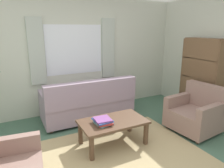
# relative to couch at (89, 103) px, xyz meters

# --- Properties ---
(ground_plane) EXTENTS (6.24, 6.24, 0.00)m
(ground_plane) POSITION_rel_couch_xyz_m (-0.05, -1.54, -0.37)
(ground_plane) COLOR #476B56
(wall_back) EXTENTS (5.32, 0.12, 2.60)m
(wall_back) POSITION_rel_couch_xyz_m (-0.05, 0.72, 0.93)
(wall_back) COLOR beige
(wall_back) RESTS_ON ground_plane
(window_with_curtains) EXTENTS (1.98, 0.07, 1.40)m
(window_with_curtains) POSITION_rel_couch_xyz_m (-0.05, 0.64, 1.08)
(window_with_curtains) COLOR white
(area_rug) EXTENTS (2.52, 2.09, 0.01)m
(area_rug) POSITION_rel_couch_xyz_m (-0.05, -1.54, -0.36)
(area_rug) COLOR tan
(area_rug) RESTS_ON ground_plane
(couch) EXTENTS (1.90, 0.82, 0.92)m
(couch) POSITION_rel_couch_xyz_m (0.00, 0.00, 0.00)
(couch) COLOR #998499
(couch) RESTS_ON ground_plane
(armchair_right) EXTENTS (0.90, 0.92, 0.88)m
(armchair_right) POSITION_rel_couch_xyz_m (1.67, -1.39, -0.01)
(armchair_right) COLOR gray
(armchair_right) RESTS_ON ground_plane
(coffee_table) EXTENTS (1.10, 0.64, 0.44)m
(coffee_table) POSITION_rel_couch_xyz_m (0.00, -1.14, 0.01)
(coffee_table) COLOR brown
(coffee_table) RESTS_ON ground_plane
(book_stack_on_table) EXTENTS (0.29, 0.33, 0.09)m
(book_stack_on_table) POSITION_rel_couch_xyz_m (-0.19, -1.17, 0.12)
(book_stack_on_table) COLOR #5B8E93
(book_stack_on_table) RESTS_ON coffee_table
(bookshelf) EXTENTS (0.30, 0.94, 1.72)m
(bookshelf) POSITION_rel_couch_xyz_m (2.29, -0.91, 0.43)
(bookshelf) COLOR brown
(bookshelf) RESTS_ON ground_plane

